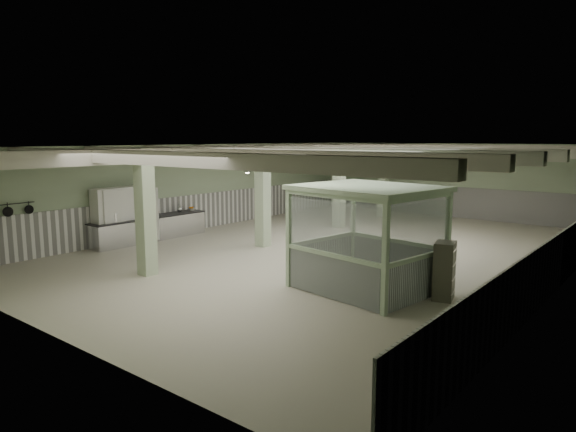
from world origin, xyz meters
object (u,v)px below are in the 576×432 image
Objects in this scene: prep_counter at (150,228)px; guard_booth at (367,220)px; walkin_cooler at (123,217)px; filing_cabinet at (444,271)px.

guard_booth is (9.65, -0.48, 1.34)m from prep_counter.
filing_cabinet is (11.62, 1.08, -0.32)m from walkin_cooler.
filing_cabinet is (1.88, 0.46, -1.10)m from guard_booth.
walkin_cooler reaches higher than filing_cabinet.
guard_booth is (9.73, 0.61, 0.78)m from walkin_cooler.
guard_booth is at bearing -2.87° from prep_counter.
guard_booth reaches higher than prep_counter.
guard_booth reaches higher than walkin_cooler.
guard_booth is at bearing -179.81° from filing_cabinet.
walkin_cooler is at bearing -167.56° from guard_booth.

